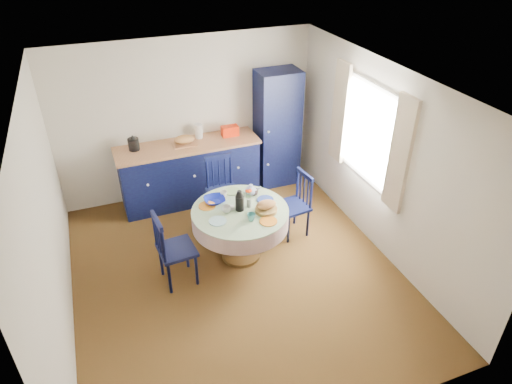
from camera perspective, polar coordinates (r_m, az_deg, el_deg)
floor at (r=5.99m, az=-2.47°, el=-10.07°), size 4.50×4.50×0.00m
ceiling at (r=4.69m, az=-3.19°, el=13.20°), size 4.50×4.50×0.00m
wall_back at (r=7.18m, az=-8.55°, el=9.05°), size 4.00×0.02×2.50m
wall_left at (r=5.10m, az=-24.66°, el=-4.11°), size 0.02×4.50×2.50m
wall_right at (r=6.06m, az=15.49°, el=3.69°), size 0.02×4.50×2.50m
window at (r=6.13m, az=13.93°, el=7.14°), size 0.10×1.74×1.45m
kitchen_counter at (r=7.23m, az=-8.32°, el=2.62°), size 2.19×0.71×1.21m
pantry_cabinet at (r=7.46m, az=2.66°, el=7.88°), size 0.68×0.50×1.92m
dining_table at (r=5.86m, az=-1.90°, el=-3.22°), size 1.24×1.24×1.03m
chair_left at (r=5.64m, az=-10.33°, el=-6.99°), size 0.47×0.49×1.00m
chair_far at (r=6.68m, az=-4.14°, el=0.31°), size 0.47×0.45×1.00m
chair_right at (r=6.41m, az=4.88°, el=-1.51°), size 0.45×0.47×0.95m
mug_a at (r=5.73m, az=-3.70°, el=-2.16°), size 0.11×0.11×0.09m
mug_b at (r=5.58m, az=-0.61°, el=-3.15°), size 0.10×0.10×0.10m
mug_c at (r=6.06m, az=-0.28°, el=-0.01°), size 0.11×0.11×0.09m
mug_d at (r=6.03m, az=-4.06°, el=-0.27°), size 0.10×0.10×0.09m
cobalt_bowl at (r=5.94m, az=-5.20°, el=-1.04°), size 0.27×0.27×0.07m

